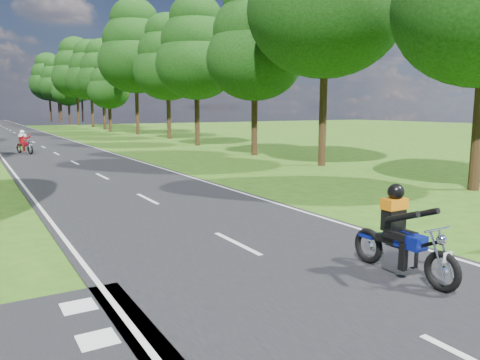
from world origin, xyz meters
TOP-DOWN VIEW (x-y plane):
  - ground at (0.00, 0.00)m, footprint 160.00×160.00m
  - main_road at (0.00, 50.00)m, footprint 7.00×140.00m
  - road_markings at (-0.14, 48.13)m, footprint 7.40×140.00m
  - treeline at (1.43, 60.06)m, footprint 40.00×115.35m
  - rider_near_blue at (1.56, -1.30)m, footprint 0.69×2.02m
  - rider_far_red at (-1.82, 26.88)m, footprint 1.22×1.99m

SIDE VIEW (x-z plane):
  - ground at x=0.00m, z-range 0.00..0.00m
  - main_road at x=0.00m, z-range 0.00..0.02m
  - road_markings at x=-0.14m, z-range 0.02..0.03m
  - rider_far_red at x=-1.82m, z-range 0.02..1.59m
  - rider_near_blue at x=1.56m, z-range 0.02..1.70m
  - treeline at x=1.43m, z-range 0.86..15.65m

